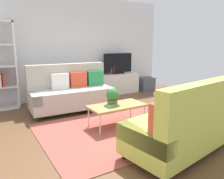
{
  "coord_description": "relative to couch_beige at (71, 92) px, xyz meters",
  "views": [
    {
      "loc": [
        -2.21,
        -3.31,
        1.6
      ],
      "look_at": [
        0.09,
        0.45,
        0.65
      ],
      "focal_mm": 34.95,
      "sensor_mm": 36.0,
      "label": 1
    }
  ],
  "objects": [
    {
      "name": "storage_trunk",
      "position": [
        3.01,
        0.83,
        -0.23
      ],
      "size": [
        0.52,
        0.4,
        0.44
      ],
      "primitive_type": "cube",
      "color": "#4C5666",
      "rests_on": "ground_plane"
    },
    {
      "name": "vase_1",
      "position": [
        1.5,
        0.98,
        0.28
      ],
      "size": [
        0.11,
        0.11,
        0.19
      ],
      "primitive_type": "cylinder",
      "color": "#B24C4C",
      "rests_on": "tv_console"
    },
    {
      "name": "potted_plant",
      "position": [
        0.31,
        -1.37,
        0.14
      ],
      "size": [
        0.24,
        0.24,
        0.32
      ],
      "color": "brown",
      "rests_on": "coffee_table"
    },
    {
      "name": "couch_beige",
      "position": [
        0.0,
        0.0,
        0.0
      ],
      "size": [
        1.94,
        0.93,
        1.1
      ],
      "rotation": [
        0.0,
        0.0,
        3.09
      ],
      "color": "#B2ADA3",
      "rests_on": "ground_plane"
    },
    {
      "name": "bottle_0",
      "position": [
        1.67,
        0.89,
        0.28
      ],
      "size": [
        0.04,
        0.04,
        0.18
      ],
      "primitive_type": "cylinder",
      "color": "red",
      "rests_on": "tv_console"
    },
    {
      "name": "wall_far",
      "position": [
        0.4,
        1.27,
        1.0
      ],
      "size": [
        6.4,
        0.12,
        2.9
      ],
      "primitive_type": "cube",
      "color": "silver",
      "rests_on": "ground_plane"
    },
    {
      "name": "tv",
      "position": [
        1.91,
        0.91,
        0.5
      ],
      "size": [
        1.0,
        0.2,
        0.64
      ],
      "color": "black",
      "rests_on": "tv_console"
    },
    {
      "name": "vase_0",
      "position": [
        1.33,
        0.98,
        0.27
      ],
      "size": [
        0.1,
        0.1,
        0.16
      ],
      "primitive_type": "cylinder",
      "color": "silver",
      "rests_on": "tv_console"
    },
    {
      "name": "couch_green",
      "position": [
        0.68,
        -2.85,
        -0.01
      ],
      "size": [
        2.0,
        1.09,
        1.1
      ],
      "rotation": [
        0.0,
        0.0,
        0.14
      ],
      "color": "#C1CC51",
      "rests_on": "ground_plane"
    },
    {
      "name": "table_book_0",
      "position": [
        0.24,
        -1.46,
        -0.02
      ],
      "size": [
        0.26,
        0.21,
        0.03
      ],
      "primitive_type": "cube",
      "rotation": [
        0.0,
        0.0,
        0.11
      ],
      "color": "#3F8C4C",
      "rests_on": "coffee_table"
    },
    {
      "name": "ground_plane",
      "position": [
        0.4,
        -1.53,
        -0.45
      ],
      "size": [
        7.68,
        7.68,
        0.0
      ],
      "primitive_type": "plane",
      "color": "brown"
    },
    {
      "name": "tv_console",
      "position": [
        1.91,
        0.93,
        -0.13
      ],
      "size": [
        1.4,
        0.44,
        0.64
      ],
      "primitive_type": "cube",
      "color": "silver",
      "rests_on": "ground_plane"
    },
    {
      "name": "area_rug",
      "position": [
        0.33,
        -1.62,
        -0.45
      ],
      "size": [
        2.9,
        2.2,
        0.01
      ],
      "primitive_type": "cube",
      "color": "#9E4C42",
      "rests_on": "ground_plane"
    },
    {
      "name": "coffee_table",
      "position": [
        0.38,
        -1.42,
        -0.06
      ],
      "size": [
        1.1,
        0.56,
        0.42
      ],
      "color": "#B7844C",
      "rests_on": "ground_plane"
    },
    {
      "name": "bottle_1",
      "position": [
        1.76,
        0.89,
        0.31
      ],
      "size": [
        0.04,
        0.04,
        0.24
      ],
      "primitive_type": "cylinder",
      "color": "#262626",
      "rests_on": "tv_console"
    }
  ]
}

